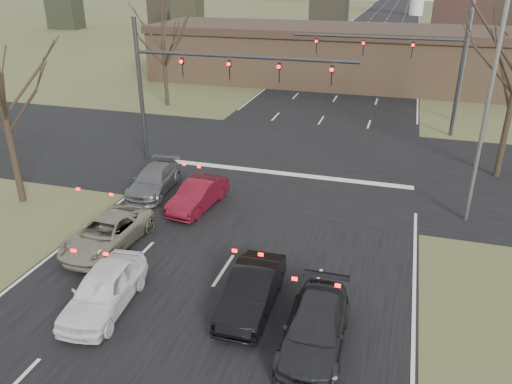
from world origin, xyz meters
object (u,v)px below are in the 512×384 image
at_px(building, 369,56).
at_px(streetlight_right_far, 465,42).
at_px(mast_arm_near, 194,76).
at_px(car_black_hatch, 252,290).
at_px(car_red_ahead, 198,195).
at_px(mast_arm_far, 417,58).
at_px(streetlight_right_near, 484,97).
at_px(car_white_sedan, 104,289).
at_px(car_silver_suv, 107,233).
at_px(car_charcoal_sedan, 315,329).
at_px(car_grey_ahead, 154,180).

height_order(building, streetlight_right_far, streetlight_right_far).
height_order(mast_arm_near, car_black_hatch, mast_arm_near).
bearing_deg(car_red_ahead, mast_arm_far, 65.55).
distance_m(streetlight_right_near, car_black_hatch, 12.36).
distance_m(building, car_red_ahead, 30.74).
xyz_separation_m(streetlight_right_near, car_black_hatch, (-7.16, -8.80, -4.91)).
height_order(car_white_sedan, car_red_ahead, car_white_sedan).
xyz_separation_m(streetlight_right_far, car_silver_suv, (-14.39, -23.68, -4.96)).
relative_size(building, mast_arm_far, 3.81).
bearing_deg(mast_arm_near, car_black_hatch, -59.70).
bearing_deg(streetlight_right_near, car_charcoal_sedan, -115.68).
xyz_separation_m(streetlight_right_far, car_black_hatch, (-7.66, -25.80, -4.91)).
distance_m(car_silver_suv, car_white_sedan, 4.06).
bearing_deg(car_silver_suv, mast_arm_near, 93.97).
bearing_deg(car_black_hatch, car_silver_suv, 161.18).
height_order(building, car_silver_suv, building).
height_order(streetlight_right_near, car_silver_suv, streetlight_right_near).
height_order(streetlight_right_near, streetlight_right_far, same).
bearing_deg(car_black_hatch, streetlight_right_near, 49.53).
xyz_separation_m(streetlight_right_near, car_grey_ahead, (-14.66, -1.18, -4.96)).
relative_size(mast_arm_near, car_charcoal_sedan, 2.76).
distance_m(car_silver_suv, car_grey_ahead, 5.55).
bearing_deg(car_grey_ahead, mast_arm_far, 43.10).
bearing_deg(mast_arm_far, car_grey_ahead, -130.30).
distance_m(mast_arm_near, streetlight_right_near, 14.38).
distance_m(streetlight_right_far, car_grey_ahead, 24.19).
bearing_deg(mast_arm_near, building, 73.87).
relative_size(car_grey_ahead, car_red_ahead, 1.10).
bearing_deg(car_grey_ahead, car_charcoal_sedan, -48.56).
xyz_separation_m(mast_arm_near, car_grey_ahead, (-0.61, -4.18, -4.45)).
relative_size(mast_arm_near, streetlight_right_near, 1.21).
distance_m(mast_arm_near, car_black_hatch, 14.35).
height_order(building, streetlight_right_near, streetlight_right_near).
xyz_separation_m(car_silver_suv, car_black_hatch, (6.73, -2.12, 0.05)).
relative_size(building, car_silver_suv, 9.37).
xyz_separation_m(mast_arm_far, car_grey_ahead, (-12.03, -14.18, -4.39)).
xyz_separation_m(streetlight_right_near, car_white_sedan, (-11.82, -10.18, -4.88)).
height_order(building, car_grey_ahead, building).
distance_m(car_white_sedan, car_red_ahead, 7.92).
bearing_deg(streetlight_right_near, car_red_ahead, -169.18).
distance_m(building, car_black_hatch, 36.85).
relative_size(car_white_sedan, car_black_hatch, 1.01).
height_order(mast_arm_far, streetlight_right_far, streetlight_right_far).
relative_size(streetlight_right_near, car_red_ahead, 2.54).
xyz_separation_m(car_charcoal_sedan, car_red_ahead, (-7.00, 7.77, 0.01)).
xyz_separation_m(car_silver_suv, car_charcoal_sedan, (9.07, -3.35, 0.01)).
bearing_deg(car_black_hatch, streetlight_right_far, 72.13).
relative_size(streetlight_right_far, car_white_sedan, 2.41).
bearing_deg(car_white_sedan, mast_arm_near, 93.71).
xyz_separation_m(mast_arm_far, streetlight_right_far, (3.14, 4.00, 0.57)).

